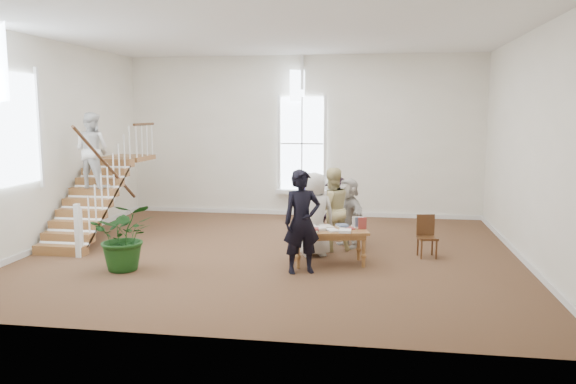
% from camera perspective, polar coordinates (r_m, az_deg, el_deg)
% --- Properties ---
extents(ground, '(10.00, 10.00, 0.00)m').
position_cam_1_polar(ground, '(11.82, -1.42, -6.23)').
color(ground, '#4B2F1D').
rests_on(ground, ground).
extents(room_shell, '(10.49, 10.00, 10.00)m').
position_cam_1_polar(room_shell, '(15.99, 1.38, -0.98)').
color(room_shell, silver).
rests_on(room_shell, ground).
extents(staircase, '(1.10, 4.10, 2.92)m').
position_cam_1_polar(staircase, '(13.67, -19.08, 2.18)').
color(staircase, brown).
rests_on(staircase, ground).
extents(library_table, '(1.57, 1.01, 0.74)m').
position_cam_1_polar(library_table, '(10.88, 4.16, -4.23)').
color(library_table, brown).
rests_on(library_table, ground).
extents(police_officer, '(0.82, 0.69, 1.90)m').
position_cam_1_polar(police_officer, '(10.22, 1.42, -3.03)').
color(police_officer, black).
rests_on(police_officer, ground).
extents(elderly_woman, '(0.99, 0.83, 1.72)m').
position_cam_1_polar(elderly_woman, '(11.45, 2.73, -2.28)').
color(elderly_woman, silver).
rests_on(elderly_woman, ground).
extents(person_yellow, '(1.07, 0.98, 1.77)m').
position_cam_1_polar(person_yellow, '(11.91, 4.43, -1.77)').
color(person_yellow, '#D3C384').
rests_on(person_yellow, ground).
extents(woman_cluster_a, '(0.56, 0.99, 1.59)m').
position_cam_1_polar(woman_cluster_a, '(12.58, 2.08, -1.65)').
color(woman_cluster_a, navy).
rests_on(woman_cluster_a, ground).
extents(woman_cluster_b, '(0.95, 1.09, 1.46)m').
position_cam_1_polar(woman_cluster_b, '(12.98, 4.95, -1.66)').
color(woman_cluster_b, black).
rests_on(woman_cluster_b, ground).
extents(woman_cluster_c, '(1.16, 1.42, 1.52)m').
position_cam_1_polar(woman_cluster_c, '(12.31, 6.13, -2.07)').
color(woman_cluster_c, beige).
rests_on(woman_cluster_c, ground).
extents(floor_plant, '(1.42, 1.33, 1.28)m').
position_cam_1_polar(floor_plant, '(10.89, -16.24, -4.34)').
color(floor_plant, '#153D13').
rests_on(floor_plant, ground).
extents(side_chair, '(0.43, 0.43, 0.86)m').
position_cam_1_polar(side_chair, '(11.80, 13.89, -4.16)').
color(side_chair, '#38190F').
rests_on(side_chair, ground).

